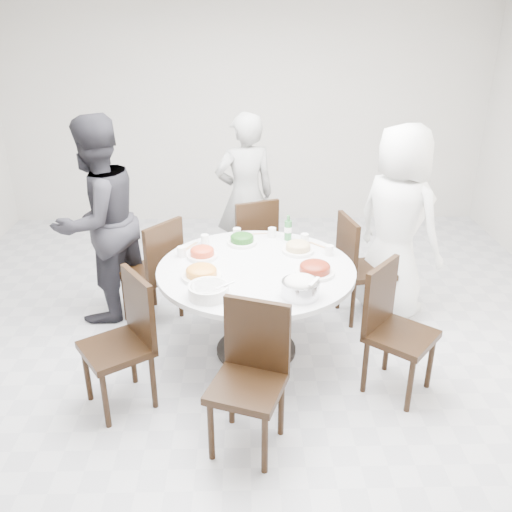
{
  "coord_description": "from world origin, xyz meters",
  "views": [
    {
      "loc": [
        -0.03,
        -3.78,
        2.51
      ],
      "look_at": [
        0.06,
        -0.04,
        0.82
      ],
      "focal_mm": 38.0,
      "sensor_mm": 36.0,
      "label": 1
    }
  ],
  "objects_px": {
    "chair_s": "(247,384)",
    "diner_middle": "(245,196)",
    "chair_se": "(402,333)",
    "rice_bowl": "(300,289)",
    "diner_left": "(98,221)",
    "chair_ne": "(366,268)",
    "diner_right": "(398,223)",
    "soup_bowl": "(209,291)",
    "dining_table": "(256,310)",
    "chair_sw": "(116,346)",
    "chair_nw": "(151,270)",
    "beverage_bottle": "(288,228)",
    "chair_n": "(250,243)"
  },
  "relations": [
    {
      "from": "chair_s",
      "to": "diner_middle",
      "type": "distance_m",
      "value": 2.55
    },
    {
      "from": "chair_se",
      "to": "rice_bowl",
      "type": "relative_size",
      "value": 3.66
    },
    {
      "from": "diner_left",
      "to": "rice_bowl",
      "type": "distance_m",
      "value": 1.96
    },
    {
      "from": "chair_ne",
      "to": "chair_se",
      "type": "relative_size",
      "value": 1.0
    },
    {
      "from": "chair_ne",
      "to": "diner_right",
      "type": "bearing_deg",
      "value": -81.95
    },
    {
      "from": "diner_right",
      "to": "diner_middle",
      "type": "bearing_deg",
      "value": 19.04
    },
    {
      "from": "soup_bowl",
      "to": "dining_table",
      "type": "bearing_deg",
      "value": 53.8
    },
    {
      "from": "diner_right",
      "to": "chair_sw",
      "type": "bearing_deg",
      "value": 81.63
    },
    {
      "from": "chair_sw",
      "to": "diner_middle",
      "type": "bearing_deg",
      "value": 123.07
    },
    {
      "from": "diner_right",
      "to": "dining_table",
      "type": "bearing_deg",
      "value": 78.94
    },
    {
      "from": "chair_nw",
      "to": "beverage_bottle",
      "type": "distance_m",
      "value": 1.24
    },
    {
      "from": "chair_sw",
      "to": "diner_middle",
      "type": "distance_m",
      "value": 2.3
    },
    {
      "from": "chair_s",
      "to": "rice_bowl",
      "type": "distance_m",
      "value": 0.77
    },
    {
      "from": "chair_nw",
      "to": "rice_bowl",
      "type": "relative_size",
      "value": 3.66
    },
    {
      "from": "chair_sw",
      "to": "beverage_bottle",
      "type": "bearing_deg",
      "value": 99.01
    },
    {
      "from": "chair_se",
      "to": "rice_bowl",
      "type": "distance_m",
      "value": 0.79
    },
    {
      "from": "chair_nw",
      "to": "rice_bowl",
      "type": "distance_m",
      "value": 1.59
    },
    {
      "from": "chair_sw",
      "to": "beverage_bottle",
      "type": "distance_m",
      "value": 1.74
    },
    {
      "from": "dining_table",
      "to": "beverage_bottle",
      "type": "bearing_deg",
      "value": 62.31
    },
    {
      "from": "diner_left",
      "to": "chair_nw",
      "type": "bearing_deg",
      "value": 111.61
    },
    {
      "from": "soup_bowl",
      "to": "beverage_bottle",
      "type": "relative_size",
      "value": 1.28
    },
    {
      "from": "diner_middle",
      "to": "beverage_bottle",
      "type": "relative_size",
      "value": 7.66
    },
    {
      "from": "chair_n",
      "to": "chair_se",
      "type": "height_order",
      "value": "same"
    },
    {
      "from": "soup_bowl",
      "to": "chair_se",
      "type": "bearing_deg",
      "value": -2.53
    },
    {
      "from": "rice_bowl",
      "to": "beverage_bottle",
      "type": "distance_m",
      "value": 1.0
    },
    {
      "from": "diner_right",
      "to": "diner_left",
      "type": "xyz_separation_m",
      "value": [
        -2.56,
        0.01,
        0.04
      ]
    },
    {
      "from": "chair_n",
      "to": "chair_sw",
      "type": "bearing_deg",
      "value": 40.93
    },
    {
      "from": "dining_table",
      "to": "diner_middle",
      "type": "height_order",
      "value": "diner_middle"
    },
    {
      "from": "chair_nw",
      "to": "diner_middle",
      "type": "bearing_deg",
      "value": 176.5
    },
    {
      "from": "chair_ne",
      "to": "diner_middle",
      "type": "bearing_deg",
      "value": 37.09
    },
    {
      "from": "chair_ne",
      "to": "rice_bowl",
      "type": "bearing_deg",
      "value": 134.63
    },
    {
      "from": "dining_table",
      "to": "chair_s",
      "type": "distance_m",
      "value": 1.06
    },
    {
      "from": "chair_se",
      "to": "soup_bowl",
      "type": "distance_m",
      "value": 1.37
    },
    {
      "from": "diner_right",
      "to": "diner_middle",
      "type": "height_order",
      "value": "diner_right"
    },
    {
      "from": "chair_nw",
      "to": "diner_right",
      "type": "relative_size",
      "value": 0.56
    },
    {
      "from": "chair_nw",
      "to": "soup_bowl",
      "type": "bearing_deg",
      "value": 67.83
    },
    {
      "from": "diner_right",
      "to": "beverage_bottle",
      "type": "relative_size",
      "value": 7.87
    },
    {
      "from": "chair_n",
      "to": "soup_bowl",
      "type": "height_order",
      "value": "chair_n"
    },
    {
      "from": "dining_table",
      "to": "diner_middle",
      "type": "bearing_deg",
      "value": 92.9
    },
    {
      "from": "diner_left",
      "to": "rice_bowl",
      "type": "bearing_deg",
      "value": 90.72
    },
    {
      "from": "chair_s",
      "to": "diner_middle",
      "type": "height_order",
      "value": "diner_middle"
    },
    {
      "from": "dining_table",
      "to": "chair_nw",
      "type": "height_order",
      "value": "chair_nw"
    },
    {
      "from": "soup_bowl",
      "to": "diner_right",
      "type": "bearing_deg",
      "value": 34.79
    },
    {
      "from": "diner_right",
      "to": "diner_left",
      "type": "bearing_deg",
      "value": 51.6
    },
    {
      "from": "chair_s",
      "to": "diner_left",
      "type": "bearing_deg",
      "value": 146.38
    },
    {
      "from": "chair_ne",
      "to": "chair_sw",
      "type": "height_order",
      "value": "same"
    },
    {
      "from": "diner_middle",
      "to": "beverage_bottle",
      "type": "distance_m",
      "value": 1.0
    },
    {
      "from": "chair_ne",
      "to": "dining_table",
      "type": "bearing_deg",
      "value": 107.93
    },
    {
      "from": "chair_n",
      "to": "beverage_bottle",
      "type": "height_order",
      "value": "beverage_bottle"
    },
    {
      "from": "dining_table",
      "to": "chair_ne",
      "type": "bearing_deg",
      "value": 29.15
    }
  ]
}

